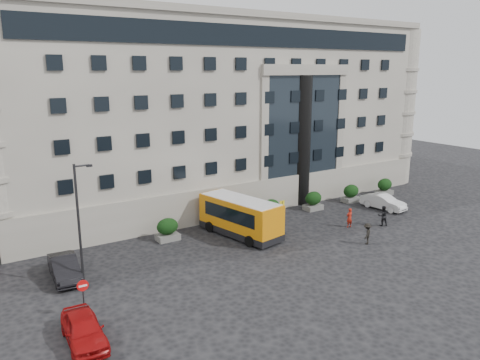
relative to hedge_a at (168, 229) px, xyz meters
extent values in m
plane|color=black|center=(4.00, -7.80, -0.93)|extent=(120.00, 120.00, 0.00)
cube|color=gray|center=(10.00, 14.20, 8.07)|extent=(44.00, 24.00, 18.00)
cylinder|color=black|center=(16.00, 2.50, 5.57)|extent=(1.80, 1.80, 13.00)
cube|color=#595957|center=(0.00, 0.00, -0.68)|extent=(1.80, 1.20, 0.50)
ellipsoid|color=black|center=(0.00, 0.00, 0.24)|extent=(1.80, 1.26, 1.34)
cube|color=#595957|center=(5.20, 0.00, -0.68)|extent=(1.80, 1.20, 0.50)
ellipsoid|color=black|center=(5.20, 0.00, 0.24)|extent=(1.80, 1.26, 1.34)
cube|color=#595957|center=(10.40, 0.00, -0.68)|extent=(1.80, 1.20, 0.50)
ellipsoid|color=black|center=(10.40, 0.00, 0.24)|extent=(1.80, 1.26, 1.34)
cube|color=#595957|center=(15.60, 0.00, -0.68)|extent=(1.80, 1.20, 0.50)
ellipsoid|color=black|center=(15.60, 0.00, 0.24)|extent=(1.80, 1.26, 1.34)
cube|color=#595957|center=(20.80, 0.00, -0.68)|extent=(1.80, 1.20, 0.50)
ellipsoid|color=black|center=(20.80, 0.00, 0.24)|extent=(1.80, 1.26, 1.34)
cube|color=#595957|center=(26.00, 0.00, -0.68)|extent=(1.80, 1.20, 0.50)
ellipsoid|color=black|center=(26.00, 0.00, 0.24)|extent=(1.80, 1.26, 1.34)
cylinder|color=#262628|center=(-8.00, -4.80, 3.07)|extent=(0.16, 0.16, 8.00)
cylinder|color=#262628|center=(-7.55, -4.80, 6.92)|extent=(0.90, 0.12, 0.12)
cube|color=black|center=(-7.10, -4.80, 6.87)|extent=(0.35, 0.18, 0.14)
cylinder|color=#262628|center=(9.50, -2.80, 0.32)|extent=(0.08, 0.08, 2.50)
cube|color=yellow|center=(9.50, -2.80, 1.37)|extent=(0.50, 0.06, 0.45)
cylinder|color=#262628|center=(-9.00, -8.80, 0.17)|extent=(0.08, 0.08, 2.20)
cylinder|color=red|center=(-9.00, -8.86, 1.07)|extent=(0.64, 0.05, 0.64)
cube|color=white|center=(-9.00, -8.90, 1.07)|extent=(0.45, 0.04, 0.10)
cube|color=orange|center=(5.57, -2.23, 0.91)|extent=(3.98, 7.89, 2.57)
cube|color=black|center=(5.57, -2.23, -0.48)|extent=(4.03, 7.93, 0.55)
cube|color=black|center=(5.57, -2.23, 1.17)|extent=(3.72, 6.27, 1.13)
cube|color=silver|center=(5.57, -2.23, 2.14)|extent=(3.78, 7.49, 0.18)
cylinder|color=black|center=(4.76, -4.84, -0.48)|extent=(0.45, 0.94, 0.90)
cylinder|color=black|center=(7.30, -4.35, -0.48)|extent=(0.45, 0.94, 0.90)
cylinder|color=black|center=(3.84, -0.12, -0.48)|extent=(0.45, 0.94, 0.90)
cylinder|color=black|center=(6.37, 0.38, -0.48)|extent=(0.45, 0.94, 0.90)
imported|color=#960A0B|center=(-9.67, -11.25, -0.17)|extent=(2.04, 4.56, 1.52)
imported|color=black|center=(-8.72, -2.94, -0.17)|extent=(1.90, 4.72, 1.53)
imported|color=black|center=(-7.50, 8.20, -0.22)|extent=(2.65, 5.26, 1.43)
imported|color=silver|center=(21.59, -3.62, -0.19)|extent=(2.21, 4.67, 1.48)
imported|color=#A31D10|center=(14.73, -5.71, -0.06)|extent=(0.64, 0.43, 1.73)
imported|color=black|center=(17.52, -7.02, -0.02)|extent=(1.10, 1.02, 1.82)
imported|color=black|center=(12.91, -9.39, -0.07)|extent=(1.28, 1.12, 1.72)
camera|label=1|loc=(-14.54, -33.32, 12.61)|focal=35.00mm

